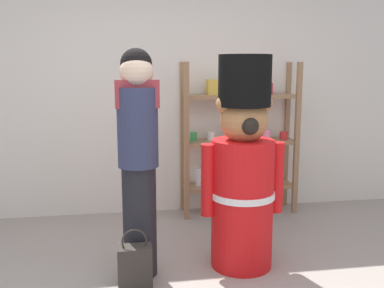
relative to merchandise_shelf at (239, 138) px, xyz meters
The scene contains 5 objects.
back_wall 0.97m from the merchandise_shelf, 164.67° to the left, with size 6.40×0.12×2.60m, color silver.
merchandise_shelf is the anchor object (origin of this frame).
teddy_bear_guard 1.32m from the merchandise_shelf, 103.94° to the right, with size 0.66×0.50×1.66m.
person_shopper 1.72m from the merchandise_shelf, 130.68° to the right, with size 0.31×0.30×1.70m.
shopping_bag 2.03m from the merchandise_shelf, 127.52° to the right, with size 0.24×0.14×0.45m.
Camera 1 is at (-0.43, -2.48, 1.57)m, focal length 40.84 mm.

